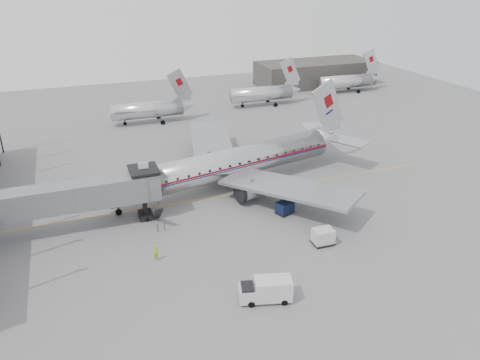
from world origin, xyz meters
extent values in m
plane|color=slate|center=(0.00, 0.00, 0.00)|extent=(160.00, 160.00, 0.00)
cube|color=#3A3734|center=(45.00, 60.00, 3.00)|extent=(30.00, 12.00, 6.00)
cube|color=gold|center=(3.00, 6.00, 0.01)|extent=(60.00, 0.15, 0.01)
cube|color=slate|center=(-22.00, 3.60, 4.30)|extent=(12.00, 2.80, 3.00)
cube|color=slate|center=(-13.00, 3.60, 4.30)|extent=(8.00, 3.00, 3.10)
cube|color=slate|center=(-9.00, 4.00, 4.30)|extent=(3.20, 3.60, 3.20)
cube|color=black|center=(-9.00, 4.00, 6.20)|extent=(3.40, 3.80, 0.30)
cube|color=white|center=(-9.00, 4.00, 6.70)|extent=(1.20, 0.15, 0.80)
cylinder|color=black|center=(-9.30, 3.60, 1.40)|extent=(0.56, 0.56, 2.80)
cube|color=black|center=(-9.30, 3.60, 0.35)|extent=(1.60, 2.20, 0.70)
cylinder|color=black|center=(-9.30, 2.60, 0.30)|extent=(0.30, 0.60, 0.60)
cylinder|color=black|center=(-9.30, 4.60, 0.30)|extent=(0.30, 0.60, 0.60)
cube|color=black|center=(-8.20, 1.30, 1.50)|extent=(0.90, 3.20, 2.90)
cylinder|color=silver|center=(-2.00, 42.00, 2.60)|extent=(14.00, 3.20, 3.20)
cube|color=silver|center=(4.80, 42.00, 7.00)|extent=(5.17, 0.26, 6.52)
cylinder|color=black|center=(-6.50, 42.00, 0.50)|extent=(0.24, 0.24, 1.00)
cylinder|color=silver|center=(24.00, 46.00, 2.60)|extent=(14.00, 3.20, 3.20)
cube|color=silver|center=(30.80, 46.00, 7.00)|extent=(5.17, 0.26, 6.52)
cylinder|color=black|center=(19.50, 46.00, 0.50)|extent=(0.24, 0.24, 1.00)
cylinder|color=silver|center=(48.00, 50.00, 2.60)|extent=(14.00, 3.20, 3.20)
cube|color=silver|center=(54.80, 50.00, 7.00)|extent=(5.17, 0.26, 6.52)
cylinder|color=black|center=(43.50, 50.00, 0.50)|extent=(0.24, 0.24, 1.00)
cylinder|color=silver|center=(2.79, 8.60, 3.31)|extent=(33.20, 10.81, 4.08)
cone|color=silver|center=(-15.01, 4.85, 3.31)|extent=(4.08, 4.67, 4.08)
cone|color=silver|center=(20.91, 12.42, 3.75)|extent=(5.11, 4.70, 3.87)
cube|color=maroon|center=(2.79, 8.60, 3.58)|extent=(33.21, 10.86, 0.20)
cube|color=#100B62|center=(2.79, 8.60, 3.33)|extent=(33.21, 10.86, 0.11)
cube|color=silver|center=(20.58, 12.35, 8.82)|extent=(6.69, 1.72, 8.47)
cube|color=gray|center=(3.98, 18.99, 2.98)|extent=(9.63, 18.51, 1.31)
cube|color=gray|center=(8.07, -0.42, 2.98)|extent=(15.25, 17.84, 1.31)
cylinder|color=gray|center=(2.14, 14.32, 1.60)|extent=(4.14, 3.04, 2.31)
cylinder|color=gray|center=(4.51, 3.11, 1.60)|extent=(4.14, 3.04, 2.31)
cylinder|color=black|center=(-12.31, 5.42, 0.72)|extent=(0.22, 0.22, 1.43)
cylinder|color=black|center=(4.35, 11.86, 0.77)|extent=(0.29, 0.29, 1.54)
cylinder|color=black|center=(4.35, 11.86, 0.50)|extent=(1.16, 0.60, 1.10)
cylinder|color=black|center=(5.53, 6.25, 0.77)|extent=(0.29, 0.29, 1.54)
cylinder|color=black|center=(5.53, 6.25, 0.50)|extent=(1.16, 0.60, 1.10)
cube|color=silver|center=(-1.12, -16.15, 1.27)|extent=(3.77, 2.72, 1.98)
cube|color=silver|center=(-3.40, -15.53, 0.90)|extent=(1.93, 2.13, 1.32)
cube|color=black|center=(-3.40, -15.53, 1.46)|extent=(1.52, 1.85, 0.57)
cylinder|color=black|center=(-3.35, -16.42, 0.30)|extent=(0.64, 0.39, 0.60)
cylinder|color=black|center=(-2.90, -14.78, 0.30)|extent=(0.64, 0.39, 0.60)
cylinder|color=black|center=(-0.44, -17.22, 0.30)|extent=(0.64, 0.39, 0.60)
cylinder|color=black|center=(0.01, -15.58, 0.30)|extent=(0.64, 0.39, 0.60)
cube|color=black|center=(7.08, -1.48, 0.93)|extent=(2.34, 2.05, 1.37)
cube|color=black|center=(7.08, -1.48, 0.20)|extent=(2.46, 2.17, 0.12)
cylinder|color=black|center=(6.55, -2.30, 0.15)|extent=(0.32, 0.21, 0.29)
cylinder|color=black|center=(8.02, -1.77, 0.15)|extent=(0.32, 0.21, 0.29)
cylinder|color=black|center=(6.15, -1.20, 0.15)|extent=(0.32, 0.21, 0.29)
cylinder|color=black|center=(7.62, -0.66, 0.15)|extent=(0.32, 0.21, 0.29)
cube|color=silver|center=(8.00, -9.35, 1.06)|extent=(2.28, 1.75, 1.56)
cube|color=black|center=(8.00, -9.35, 0.22)|extent=(2.40, 1.86, 0.13)
cylinder|color=black|center=(7.09, -9.98, 0.17)|extent=(0.34, 0.15, 0.33)
cylinder|color=black|center=(8.87, -10.04, 0.17)|extent=(0.34, 0.15, 0.33)
cylinder|color=black|center=(7.13, -8.65, 0.17)|extent=(0.34, 0.15, 0.33)
cylinder|color=black|center=(8.91, -8.71, 0.17)|extent=(0.34, 0.15, 0.33)
imported|color=#A0CB17|center=(-9.91, -6.00, 0.89)|extent=(0.77, 0.73, 1.77)
camera|label=1|loc=(-16.13, -47.63, 27.98)|focal=35.00mm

